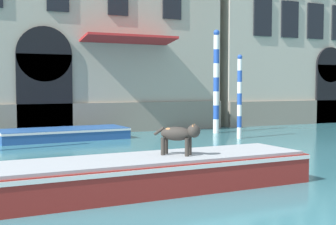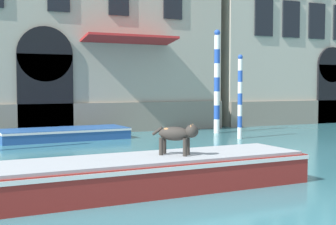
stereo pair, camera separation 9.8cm
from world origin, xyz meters
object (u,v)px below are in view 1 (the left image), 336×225
object	(u,v)px
boat_foreground	(149,172)
boat_moored_near_palazzo	(64,134)
dog_on_deck	(180,134)
mooring_pole_2	(239,96)
mooring_pole_0	(216,81)

from	to	relation	value
boat_foreground	boat_moored_near_palazzo	xyz separation A→B (m)	(0.36, 9.53, -0.13)
dog_on_deck	boat_moored_near_palazzo	xyz separation A→B (m)	(-0.29, 9.60, -0.88)
dog_on_deck	mooring_pole_2	bearing A→B (deg)	91.38
dog_on_deck	boat_foreground	bearing A→B (deg)	-143.49
mooring_pole_0	mooring_pole_2	bearing A→B (deg)	-96.58
boat_foreground	boat_moored_near_palazzo	bearing A→B (deg)	86.16
boat_foreground	mooring_pole_0	distance (m)	11.68
dog_on_deck	mooring_pole_0	distance (m)	11.25
boat_moored_near_palazzo	mooring_pole_0	world-z (taller)	mooring_pole_0
boat_foreground	mooring_pole_2	world-z (taller)	mooring_pole_2
boat_moored_near_palazzo	mooring_pole_0	xyz separation A→B (m)	(6.66, -0.40, 2.06)
dog_on_deck	boat_moored_near_palazzo	bearing A→B (deg)	134.37
dog_on_deck	mooring_pole_0	size ratio (longest dim) A/B	0.17
boat_foreground	mooring_pole_2	bearing A→B (deg)	43.91
boat_moored_near_palazzo	mooring_pole_2	world-z (taller)	mooring_pole_2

